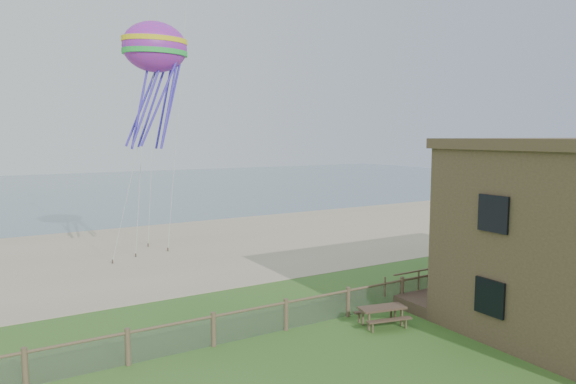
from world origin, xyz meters
TOP-DOWN VIEW (x-y plane):
  - sand_beach at (0.00, 22.00)m, footprint 72.00×20.00m
  - ocean at (0.00, 66.00)m, footprint 160.00×68.00m
  - chainlink_fence at (0.00, 6.00)m, footprint 36.20×0.20m
  - motel_deck at (13.00, 5.00)m, footprint 15.00×2.00m
  - picnic_table at (3.54, 4.48)m, footprint 2.12×1.77m
  - octopus_kite at (-1.54, 17.17)m, footprint 3.56×2.55m

SIDE VIEW (x-z plane):
  - ocean at x=0.00m, z-range -0.01..0.01m
  - sand_beach at x=0.00m, z-range -0.01..0.01m
  - motel_deck at x=13.00m, z-range 0.00..0.50m
  - picnic_table at x=3.54m, z-range 0.00..0.79m
  - chainlink_fence at x=0.00m, z-range -0.07..1.18m
  - octopus_kite at x=-1.54m, z-range 6.73..13.97m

